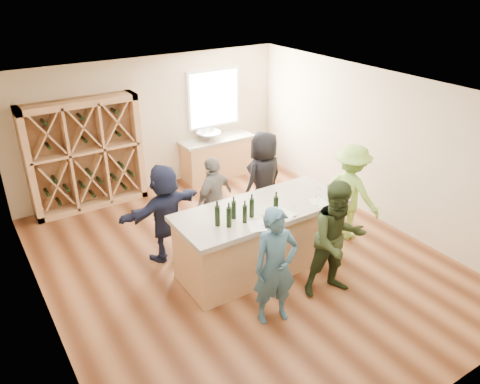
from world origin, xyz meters
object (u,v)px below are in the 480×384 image
wine_bottle_e (252,208)px  wine_bottle_c (234,210)px  wine_bottle_b (229,217)px  person_server (350,192)px  person_far_left (165,212)px  wine_bottle_a (217,216)px  tasting_counter_base (260,240)px  person_far_right (264,179)px  wine_bottle_f (276,206)px  wine_rack (85,155)px  wine_bottle_d (245,214)px  sink (209,136)px  person_far_mid (214,200)px  person_near_left (275,267)px  person_near_right (337,240)px

wine_bottle_e → wine_bottle_c: bearing=158.2°
wine_bottle_b → person_server: bearing=4.0°
person_server → person_far_left: person_server is taller
wine_bottle_a → tasting_counter_base: bearing=7.3°
person_far_right → wine_bottle_f: bearing=47.3°
wine_rack → wine_bottle_d: (1.20, -3.83, 0.12)m
sink → wine_bottle_b: bearing=-115.2°
wine_bottle_b → person_far_mid: bearing=69.0°
wine_bottle_c → wine_rack: bearing=107.2°
wine_bottle_a → person_near_left: 1.12m
wine_bottle_b → person_far_left: 1.45m
wine_bottle_b → person_near_right: size_ratio=0.17×
sink → wine_bottle_c: 3.91m
wine_rack → person_far_mid: 2.89m
wine_bottle_e → person_far_left: 1.57m
person_far_mid → person_far_left: person_far_left is taller
sink → wine_bottle_b: 4.14m
sink → wine_bottle_e: size_ratio=1.84×
person_far_mid → person_far_right: bearing=159.9°
person_far_left → wine_bottle_f: person_far_left is taller
sink → wine_bottle_c: (-1.57, -3.57, 0.21)m
wine_rack → wine_bottle_c: 3.81m
person_server → wine_bottle_f: size_ratio=5.79×
tasting_counter_base → person_near_right: person_near_right is taller
wine_bottle_d → person_server: bearing=4.9°
person_server → person_far_mid: size_ratio=1.10×
person_near_left → wine_bottle_f: 1.08m
person_far_right → person_far_left: person_far_right is taller
person_far_right → wine_bottle_f: (-0.82, -1.46, 0.33)m
wine_bottle_c → person_near_left: person_near_left is taller
wine_bottle_a → wine_bottle_d: (0.38, -0.14, -0.02)m
wine_bottle_e → person_far_left: (-0.83, 1.26, -0.40)m
wine_bottle_e → tasting_counter_base: bearing=29.3°
sink → wine_bottle_c: bearing=-113.8°
person_far_left → wine_bottle_f: size_ratio=5.50×
wine_rack → person_far_right: wine_rack is taller
wine_rack → person_far_right: size_ratio=1.22×
wine_bottle_b → wine_bottle_f: wine_bottle_b is taller
person_far_mid → wine_bottle_f: person_far_mid is taller
tasting_counter_base → wine_bottle_c: size_ratio=9.28×
person_near_left → wine_bottle_e: bearing=87.5°
wine_rack → person_far_mid: bearing=-59.6°
wine_bottle_f → tasting_counter_base: bearing=99.5°
wine_bottle_e → wine_bottle_f: 0.36m
wine_bottle_e → person_far_mid: person_far_mid is taller
person_far_mid → wine_bottle_e: bearing=63.8°
sink → wine_bottle_b: size_ratio=1.78×
wine_rack → wine_bottle_a: (0.82, -3.69, 0.13)m
wine_bottle_e → wine_bottle_b: bearing=-171.3°
wine_rack → tasting_counter_base: size_ratio=0.85×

